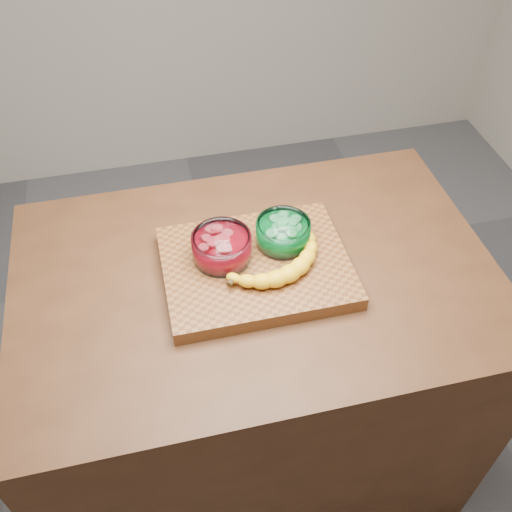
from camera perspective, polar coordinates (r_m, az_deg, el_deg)
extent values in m
plane|color=#505154|center=(2.17, 0.00, -17.94)|extent=(3.50, 3.50, 0.00)
cube|color=#482815|center=(1.77, 0.00, -11.53)|extent=(1.20, 0.80, 0.90)
cube|color=brown|center=(1.40, 0.00, -1.14)|extent=(0.45, 0.35, 0.04)
cylinder|color=white|center=(1.37, -3.44, 0.90)|extent=(0.14, 0.14, 0.07)
cylinder|color=red|center=(1.38, -3.42, 0.63)|extent=(0.12, 0.12, 0.04)
cylinder|color=#F54D5A|center=(1.36, -3.47, 1.46)|extent=(0.12, 0.12, 0.02)
cylinder|color=white|center=(1.41, 2.72, 2.34)|extent=(0.14, 0.14, 0.06)
cylinder|color=#048C2F|center=(1.42, 2.70, 2.09)|extent=(0.11, 0.11, 0.04)
cylinder|color=#66D87F|center=(1.40, 2.74, 2.89)|extent=(0.11, 0.11, 0.02)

